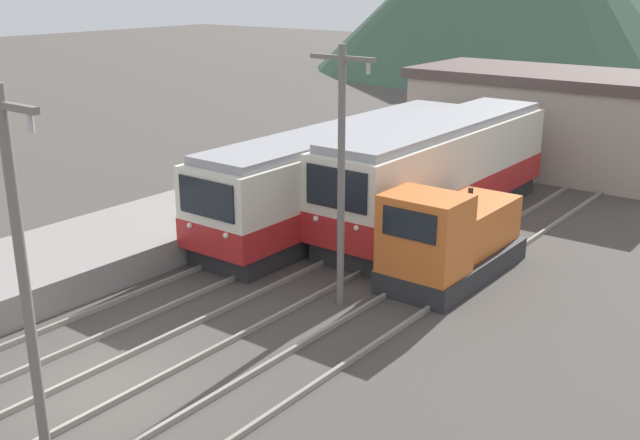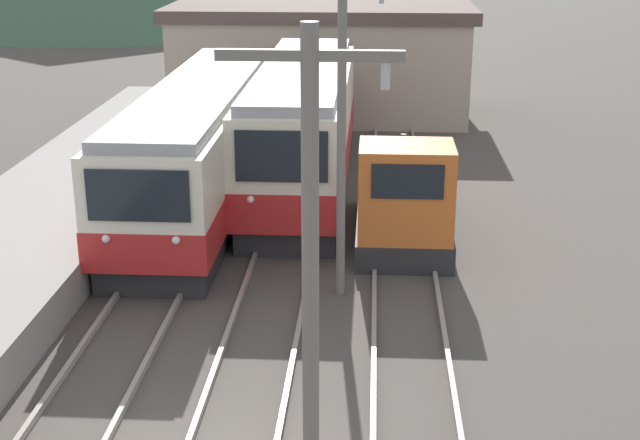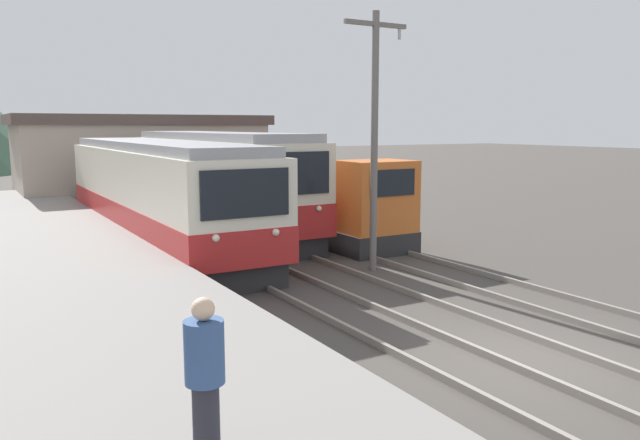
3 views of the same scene
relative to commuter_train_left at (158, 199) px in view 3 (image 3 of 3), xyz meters
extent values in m
plane|color=#47423D|center=(2.60, -13.50, -1.67)|extent=(200.00, 200.00, 0.00)
cube|color=gray|center=(-3.65, -13.50, -1.20)|extent=(4.50, 54.00, 0.94)
cube|color=gray|center=(-0.72, -13.50, -1.60)|extent=(0.10, 60.00, 0.14)
cube|color=gray|center=(0.72, -13.50, -1.60)|extent=(0.10, 60.00, 0.14)
cube|color=gray|center=(2.08, -13.50, -1.60)|extent=(0.10, 60.00, 0.14)
cube|color=gray|center=(3.52, -13.50, -1.60)|extent=(0.10, 60.00, 0.14)
cube|color=gray|center=(5.08, -13.50, -1.60)|extent=(0.10, 60.00, 0.14)
cube|color=#28282B|center=(0.00, 0.01, -1.32)|extent=(2.58, 14.00, 0.70)
cube|color=silver|center=(0.00, 0.01, 0.33)|extent=(2.80, 14.58, 2.61)
cube|color=red|center=(0.00, 0.01, -0.50)|extent=(2.84, 14.62, 0.94)
cube|color=black|center=(0.00, -7.31, 0.86)|extent=(2.24, 0.06, 1.15)
sphere|color=silver|center=(-0.77, -7.32, -0.14)|extent=(0.18, 0.18, 0.18)
sphere|color=silver|center=(0.77, -7.32, -0.14)|extent=(0.18, 0.18, 0.18)
cube|color=#939399|center=(0.00, 0.01, 1.78)|extent=(2.46, 14.00, 0.28)
cube|color=#28282B|center=(2.80, 1.77, -1.32)|extent=(2.58, 12.19, 0.70)
cube|color=silver|center=(2.80, 1.77, 0.47)|extent=(2.80, 12.70, 2.88)
cube|color=red|center=(2.80, 1.77, -0.45)|extent=(2.84, 12.74, 1.04)
cube|color=black|center=(2.80, -4.61, 1.04)|extent=(2.24, 0.06, 1.27)
sphere|color=silver|center=(2.03, -4.62, -0.05)|extent=(0.18, 0.18, 0.18)
sphere|color=silver|center=(3.57, -4.62, -0.05)|extent=(0.18, 0.18, 0.18)
cube|color=#939399|center=(2.80, 1.77, 2.05)|extent=(2.46, 12.19, 0.28)
cube|color=#28282B|center=(5.80, -2.55, -1.32)|extent=(2.40, 5.52, 0.70)
cube|color=#D16628|center=(5.80, -4.43, 0.18)|extent=(2.28, 1.77, 2.30)
cube|color=black|center=(5.80, -5.33, 0.68)|extent=(1.68, 0.04, 0.83)
cube|color=#D16628|center=(5.80, -1.67, -0.27)|extent=(1.92, 3.66, 1.40)
cylinder|color=black|center=(5.80, -1.67, 0.68)|extent=(0.16, 0.16, 0.50)
cylinder|color=slate|center=(4.30, -6.43, 1.92)|extent=(0.20, 0.20, 7.17)
cube|color=slate|center=(4.30, -6.43, 5.15)|extent=(2.00, 0.12, 0.12)
cylinder|color=#B2B2B7|center=(5.10, -6.43, 4.95)|extent=(0.10, 0.10, 0.30)
cylinder|color=#282833|center=(-3.98, -15.37, -0.35)|extent=(0.26, 0.26, 0.76)
cylinder|color=#335184|center=(-3.98, -15.37, 0.34)|extent=(0.38, 0.38, 0.61)
sphere|color=beige|center=(-3.98, -15.37, 0.75)|extent=(0.22, 0.22, 0.22)
cube|color=#AD9E8E|center=(2.73, 12.50, 0.40)|extent=(12.00, 6.00, 4.14)
cube|color=#51423D|center=(2.73, 12.50, 2.72)|extent=(12.60, 6.30, 0.50)
camera|label=1|loc=(15.64, -22.14, 7.08)|focal=42.00mm
camera|label=2|loc=(4.98, -25.12, 6.57)|focal=50.00mm
camera|label=3|loc=(-5.87, -20.72, 2.43)|focal=35.00mm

